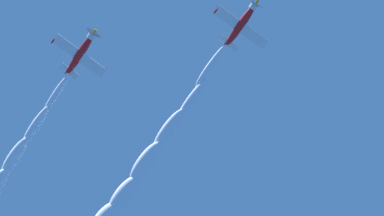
% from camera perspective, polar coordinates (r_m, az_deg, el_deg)
% --- Properties ---
extents(airplane_lead, '(7.62, 6.95, 2.54)m').
position_cam_1_polar(airplane_lead, '(90.19, 3.88, 6.56)').
color(airplane_lead, red).
extents(airplane_left_wingman, '(7.59, 6.95, 2.59)m').
position_cam_1_polar(airplane_left_wingman, '(92.33, -8.62, 4.28)').
color(airplane_left_wingman, red).
extents(smoke_trail_lead, '(7.66, 31.32, 3.33)m').
position_cam_1_polar(smoke_trail_lead, '(94.92, -4.54, -5.54)').
color(smoke_trail_lead, white).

